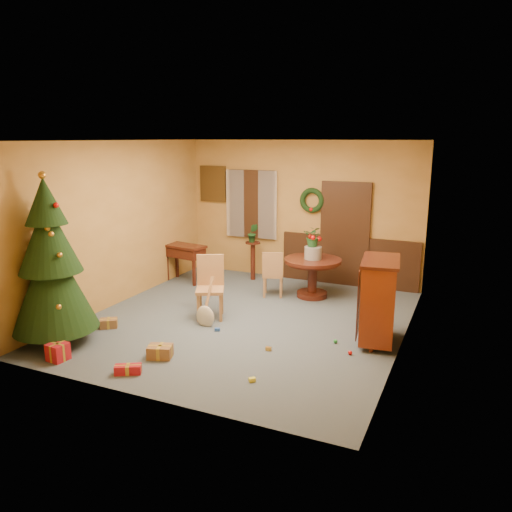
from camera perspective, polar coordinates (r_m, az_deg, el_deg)
The scene contains 21 objects.
room_envelope at distance 10.38m, azimuth 6.14°, elevation 3.17°, with size 5.50×5.50×5.50m.
dining_table at distance 9.41m, azimuth 6.48°, elevation -1.64°, with size 1.07×1.07×0.74m.
urn at distance 9.33m, azimuth 6.53°, elevation 0.37°, with size 0.32×0.32×0.23m, color slate.
centerpiece_plant at distance 9.27m, azimuth 6.58°, elevation 2.23°, with size 0.35×0.30×0.38m, color #1E4C23.
chair_near at distance 8.36m, azimuth -5.25°, elevation -3.24°, with size 0.60×0.60×1.04m.
chair_far at distance 9.38m, azimuth 1.94°, elevation -1.89°, with size 0.49×0.49×0.88m.
guitar at distance 8.00m, azimuth -5.86°, elevation -5.41°, with size 0.32×0.15×0.75m, color beige, non-canonical shape.
plant_stand at distance 10.50m, azimuth -0.36°, elevation -0.04°, with size 0.31×0.31×0.81m.
stand_plant at distance 10.40m, azimuth -0.36°, elevation 2.66°, with size 0.22×0.17×0.39m, color #19471E.
christmas_tree at distance 7.68m, azimuth -22.39°, elevation -0.88°, with size 1.21×1.21×2.50m.
writing_desk at distance 10.46m, azimuth -8.14°, elevation 0.23°, with size 0.94×0.57×0.78m.
sideboard at distance 7.46m, azimuth 13.85°, elevation -4.74°, with size 0.64×1.04×1.26m.
gift_a at distance 7.08m, azimuth -10.90°, elevation -10.68°, with size 0.38×0.33×0.18m.
gift_b at distance 7.38m, azimuth -21.70°, elevation -10.14°, with size 0.26×0.26×0.24m.
gift_c at distance 8.33m, azimuth -16.48°, elevation -7.38°, with size 0.32×0.30×0.15m.
gift_d at distance 6.74m, azimuth -14.42°, elevation -12.44°, with size 0.36×0.28×0.12m.
toy_a at distance 7.89m, azimuth -4.45°, elevation -8.38°, with size 0.08×0.05×0.05m, color #2955B1.
toy_b at distance 7.52m, azimuth 9.06°, elevation -9.60°, with size 0.06×0.06×0.06m, color green.
toy_c at distance 6.36m, azimuth -0.44°, elevation -13.95°, with size 0.08×0.05×0.05m, color yellow.
toy_d at distance 7.18m, azimuth 10.71°, elevation -10.81°, with size 0.06×0.06×0.06m, color red.
toy_e at distance 7.20m, azimuth 1.43°, elevation -10.55°, with size 0.08×0.05×0.05m, color gold.
Camera 1 is at (3.32, -7.03, 2.95)m, focal length 35.00 mm.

